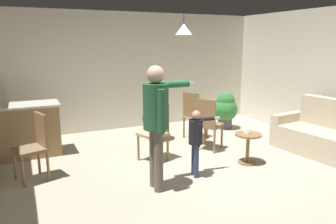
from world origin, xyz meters
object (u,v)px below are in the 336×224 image
Objects in this scene: side_table_by_couch at (248,145)px; dining_chair_spare at (208,122)px; dining_chair_centre_back at (194,113)px; potted_plant_corner at (225,108)px; kitchen_counter at (24,130)px; person_child at (196,136)px; couch_floral at (326,137)px; spare_remote_on_table at (247,132)px; dining_chair_near_wall at (156,129)px; dining_chair_by_counter at (34,144)px; potted_plant_by_wall at (156,117)px; person_adult at (157,114)px.

dining_chair_spare is (-0.25, 0.87, 0.22)m from side_table_by_couch.
potted_plant_corner is (1.09, 0.41, -0.06)m from dining_chair_centre_back.
kitchen_counter reaches higher than side_table_by_couch.
dining_chair_centre_back is at bearing 160.16° from person_child.
couch_floral reaches higher than spare_remote_on_table.
dining_chair_near_wall reaches higher than potted_plant_corner.
dining_chair_centre_back is (3.18, 0.86, 0.00)m from dining_chair_by_counter.
potted_plant_corner is (-0.62, 2.31, 0.15)m from couch_floral.
kitchen_counter is at bearing 178.54° from potted_plant_by_wall.
dining_chair_near_wall is at bearing -82.13° from dining_chair_centre_back.
person_adult is at bearing 137.25° from dining_chair_near_wall.
person_adult is 1.73× the size of dining_chair_by_counter.
spare_remote_on_table is at bearing 105.49° from person_child.
dining_chair_by_counter is at bearing -83.89° from kitchen_counter.
side_table_by_couch is (3.42, -1.99, -0.15)m from kitchen_counter.
person_adult is 3.64m from potted_plant_corner.
side_table_by_couch is 0.52× the size of dining_chair_centre_back.
dining_chair_centre_back is (-1.71, 1.90, 0.21)m from couch_floral.
potted_plant_corner is at bearing 1.03° from kitchen_counter.
couch_floral reaches higher than potted_plant_corner.
side_table_by_couch is 2.29m from potted_plant_corner.
dining_chair_spare is (3.04, 0.06, 0.00)m from dining_chair_by_counter.
kitchen_counter is at bearing -122.44° from dining_chair_centre_back.
person_adult is (1.65, -2.24, 0.59)m from kitchen_counter.
person_adult reaches higher than dining_chair_centre_back.
potted_plant_by_wall is (2.54, -0.06, 0.01)m from kitchen_counter.
dining_chair_near_wall is at bearing -106.85° from dining_chair_by_counter.
person_child is 2.99m from potted_plant_corner.
kitchen_counter is 1.26× the size of dining_chair_centre_back.
dining_chair_by_counter is 1.00× the size of dining_chair_centre_back.
side_table_by_couch is 4.00× the size of spare_remote_on_table.
person_adult is at bearing -67.49° from dining_chair_centre_back.
side_table_by_couch is 0.52× the size of dining_chair_by_counter.
side_table_by_couch is 1.12m from person_child.
dining_chair_spare is at bearing 105.36° from spare_remote_on_table.
person_adult is 0.83m from person_child.
dining_chair_near_wall and dining_chair_spare have the same top height.
couch_floral is 1.61m from side_table_by_couch.
dining_chair_by_counter reaches higher than spare_remote_on_table.
dining_chair_spare reaches higher than kitchen_counter.
dining_chair_centre_back reaches higher than kitchen_counter.
kitchen_counter is 2.42× the size of side_table_by_couch.
couch_floral is at bearing -24.02° from kitchen_counter.
side_table_by_couch is 1.68m from dining_chair_centre_back.
potted_plant_by_wall reaches higher than potted_plant_corner.
couch_floral is at bearing 92.27° from person_adult.
person_child is (0.70, 0.15, -0.43)m from person_adult.
kitchen_counter reaches higher than potted_plant_corner.
couch_floral is 1.49× the size of kitchen_counter.
person_child reaches higher than dining_chair_centre_back.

